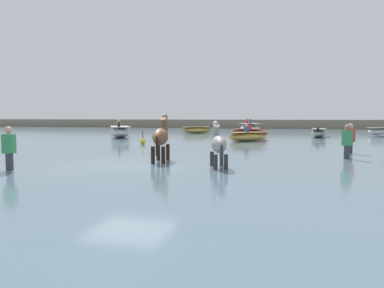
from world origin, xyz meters
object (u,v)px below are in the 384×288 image
at_px(horse_lead_bay, 161,138).
at_px(person_spectator_far, 347,146).
at_px(person_wading_close, 9,154).
at_px(boat_distant_east, 249,133).
at_px(boat_mid_outer, 248,136).
at_px(person_wading_mid, 350,142).
at_px(channel_buoy, 143,141).
at_px(boat_near_starboard, 250,128).
at_px(boat_far_inshore, 319,133).
at_px(boat_near_port, 197,130).
at_px(boat_far_offshore, 120,132).
at_px(horse_trailing_grey, 218,146).

xyz_separation_m(horse_lead_bay, person_spectator_far, (6.15, 2.33, -0.32)).
bearing_deg(person_wading_close, boat_distant_east, 75.42).
xyz_separation_m(boat_mid_outer, person_wading_close, (-5.19, -13.73, 0.18)).
xyz_separation_m(person_wading_mid, person_wading_close, (-9.99, -7.33, 0.00)).
height_order(boat_distant_east, channel_buoy, boat_distant_east).
distance_m(horse_lead_bay, boat_mid_outer, 10.92).
distance_m(boat_near_starboard, person_wading_mid, 17.28).
xyz_separation_m(horse_lead_bay, boat_near_starboard, (0.92, 20.69, -0.32)).
bearing_deg(boat_distant_east, channel_buoy, -118.98).
relative_size(boat_far_inshore, boat_mid_outer, 1.29).
height_order(boat_near_port, channel_buoy, boat_near_port).
bearing_deg(boat_far_inshore, boat_near_starboard, 144.70).
bearing_deg(boat_mid_outer, boat_near_starboard, 94.94).
height_order(horse_lead_bay, boat_near_port, horse_lead_bay).
distance_m(boat_distant_east, person_spectator_far, 13.95).
xyz_separation_m(boat_far_offshore, boat_near_port, (3.92, 7.60, -0.11)).
height_order(boat_far_inshore, person_wading_mid, person_wading_mid).
relative_size(horse_trailing_grey, person_spectator_far, 1.09).
bearing_deg(horse_lead_bay, person_wading_close, -138.95).
xyz_separation_m(horse_trailing_grey, person_spectator_far, (4.02, 3.25, -0.18)).
relative_size(horse_trailing_grey, boat_distant_east, 0.56).
height_order(boat_near_starboard, boat_far_offshore, boat_near_starboard).
relative_size(horse_lead_bay, boat_distant_east, 0.63).
xyz_separation_m(boat_mid_outer, person_wading_mid, (4.81, -6.40, 0.18)).
height_order(horse_lead_bay, boat_distant_east, horse_lead_bay).
distance_m(person_spectator_far, person_wading_close, 10.93).
height_order(horse_trailing_grey, boat_distant_east, horse_trailing_grey).
bearing_deg(horse_lead_bay, boat_near_port, 100.78).
distance_m(person_wading_mid, person_spectator_far, 2.08).
height_order(boat_near_port, person_wading_mid, person_wading_mid).
xyz_separation_m(boat_far_offshore, channel_buoy, (4.29, -5.92, -0.24)).
bearing_deg(horse_lead_bay, boat_distant_east, 84.92).
xyz_separation_m(boat_distant_east, boat_far_offshore, (-9.13, -2.83, 0.10)).
distance_m(horse_trailing_grey, boat_near_port, 21.96).
relative_size(boat_mid_outer, person_wading_mid, 1.61).
bearing_deg(person_wading_mid, person_spectator_far, -101.98).
distance_m(person_wading_close, channel_buoy, 9.66).
xyz_separation_m(boat_mid_outer, boat_near_port, (-5.62, 9.45, 0.01)).
relative_size(boat_far_inshore, person_wading_mid, 2.07).
distance_m(boat_near_starboard, boat_far_offshore, 11.86).
bearing_deg(horse_trailing_grey, boat_distant_east, 92.65).
bearing_deg(person_wading_mid, boat_far_inshore, 90.69).
relative_size(horse_lead_bay, boat_mid_outer, 0.76).
relative_size(boat_far_offshore, channel_buoy, 5.79).
xyz_separation_m(horse_trailing_grey, boat_far_inshore, (4.30, 17.71, -0.34)).
xyz_separation_m(boat_near_starboard, person_wading_close, (-4.33, -23.66, 0.00)).
bearing_deg(boat_near_port, person_wading_close, -88.94).
distance_m(person_wading_mid, channel_buoy, 10.32).
bearing_deg(boat_distant_east, boat_near_port, 137.56).
height_order(boat_distant_east, person_wading_mid, person_wading_mid).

